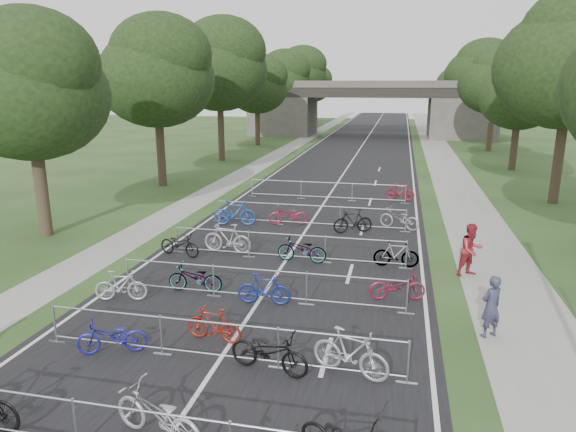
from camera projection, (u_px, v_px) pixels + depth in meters
The scene contains 43 objects.
road at pixel (359, 150), 53.33m from camera, with size 11.00×140.00×0.01m, color black.
sidewalk_right at pixel (439, 152), 51.67m from camera, with size 3.00×140.00×0.01m, color gray.
sidewalk_left at pixel (289, 148), 54.88m from camera, with size 2.00×140.00×0.01m, color gray.
lane_markings at pixel (359, 150), 53.33m from camera, with size 0.12×140.00×0.00m, color silver.
overpass_bridge at pixel (370, 109), 66.62m from camera, with size 31.00×8.00×7.05m.
tree_left_0 at pixel (30, 90), 21.84m from camera, with size 6.72×6.72×10.25m.
tree_left_1 at pixel (157, 74), 32.98m from camera, with size 7.56×7.56×11.53m.
tree_right_1 at pixel (574, 61), 27.76m from camera, with size 8.18×8.18×12.47m.
tree_left_2 at pixel (220, 67), 44.12m from camera, with size 8.40×8.40×12.81m.
tree_right_2 at pixel (522, 94), 39.60m from camera, with size 6.16×6.16×9.39m.
tree_left_3 at pixel (258, 86), 55.87m from camera, with size 6.72×6.72×10.25m.
tree_right_3 at pixel (496, 81), 50.70m from camera, with size 7.17×7.17×10.93m.
tree_left_4 at pixel (282, 79), 67.02m from camera, with size 7.56×7.56×11.53m.
tree_right_4 at pixel (480, 73), 61.80m from camera, with size 8.18×8.18×12.47m.
tree_left_5 at pixel (300, 74), 78.16m from camera, with size 8.40×8.40×12.81m.
tree_right_5 at pixel (467, 89), 73.64m from camera, with size 6.16×6.16×9.39m.
tree_left_6 at pixel (313, 85), 89.91m from camera, with size 6.72×6.72×10.25m.
tree_right_6 at pixel (459, 82), 84.74m from camera, with size 7.17×7.17×10.93m.
barrier_row_2 at pixel (218, 342), 12.72m from camera, with size 9.70×0.08×1.10m.
barrier_row_3 at pixel (259, 285), 16.32m from camera, with size 9.70×0.08×1.10m.
barrier_row_4 at pixel (286, 247), 20.10m from camera, with size 9.70×0.08×1.10m.
barrier_row_5 at pixel (309, 216), 24.83m from camera, with size 9.70×0.08×1.10m.
barrier_row_6 at pixel (326, 191), 30.50m from camera, with size 9.70×0.08×1.10m.
bike_5 at pixel (157, 416), 9.88m from camera, with size 0.74×2.11×1.11m, color #A9A7AF.
bike_8 at pixel (112, 337), 13.13m from camera, with size 0.61×1.76×0.93m, color #1D1C9A.
bike_9 at pixel (214, 325), 13.76m from camera, with size 0.46×1.61×0.97m, color maroon.
bike_10 at pixel (269, 352), 12.27m from camera, with size 0.71×2.04×1.07m, color black.
bike_11 at pixel (350, 353), 12.10m from camera, with size 0.55×1.96×1.18m, color #9FA0A6.
bike_12 at pixel (121, 286), 16.31m from camera, with size 0.47×1.68×1.01m, color #A5A5AD.
bike_13 at pixel (195, 278), 17.02m from camera, with size 0.64×1.83×0.96m, color #AAADB2.
bike_14 at pixel (264, 289), 16.05m from camera, with size 0.48×1.69×1.01m, color navy.
bike_15 at pixel (397, 286), 16.40m from camera, with size 0.62×1.79×0.94m, color maroon.
bike_16 at pixel (180, 244), 20.59m from camera, with size 0.65×1.86×0.98m, color black.
bike_17 at pixel (227, 238), 20.91m from camera, with size 0.58×2.06×1.24m, color #9F9FA6.
bike_18 at pixel (302, 250), 19.86m from camera, with size 0.67×1.93×1.02m, color #AAADB2.
bike_19 at pixel (396, 254), 19.34m from camera, with size 0.48×1.70×1.02m, color #AAADB2.
bike_20 at pixel (235, 213), 25.00m from camera, with size 0.59×2.08×1.25m, color #1C459D.
bike_21 at pixel (288, 215), 25.08m from camera, with size 0.66×1.90×1.00m, color maroon.
bike_22 at pixel (353, 221), 23.73m from camera, with size 0.53×1.87×1.12m, color black.
bike_23 at pixel (399, 219), 24.39m from camera, with size 0.68×1.96×1.03m, color #939399.
bike_27 at pixel (400, 192), 30.36m from camera, with size 0.48×1.70×1.02m, color maroon.
pedestrian_a at pixel (491, 307), 13.90m from camera, with size 0.65×0.42×1.77m, color #2E2E45.
pedestrian_b at pixel (471, 250), 18.37m from camera, with size 0.94×0.73×1.92m, color maroon.
Camera 1 is at (4.16, -3.69, 6.77)m, focal length 32.00 mm.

